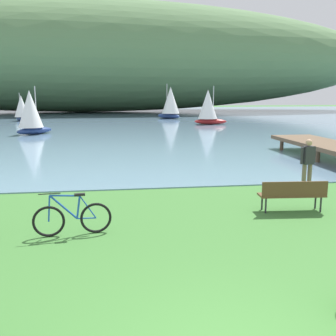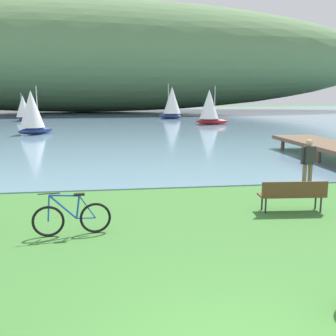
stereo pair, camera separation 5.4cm
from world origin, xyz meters
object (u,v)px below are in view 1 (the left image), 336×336
(park_bench_near_camera, at_px, (293,193))
(sailboat_nearest_to_shore, at_px, (31,112))
(person_at_shoreline, at_px, (308,161))
(sailboat_mid_bay, at_px, (21,108))
(sailboat_toward_hillside, at_px, (170,102))
(bicycle_beside_path, at_px, (72,218))
(sailboat_far_off, at_px, (208,106))

(park_bench_near_camera, xyz_separation_m, sailboat_nearest_to_shore, (-11.02, 22.17, 1.27))
(person_at_shoreline, bearing_deg, sailboat_mid_bay, 114.99)
(sailboat_nearest_to_shore, height_order, sailboat_toward_hillside, sailboat_toward_hillside)
(park_bench_near_camera, bearing_deg, sailboat_toward_hillside, 86.28)
(park_bench_near_camera, height_order, bicycle_beside_path, bicycle_beside_path)
(bicycle_beside_path, xyz_separation_m, sailboat_far_off, (10.86, 31.29, 1.48))
(bicycle_beside_path, relative_size, sailboat_nearest_to_shore, 0.47)
(bicycle_beside_path, bearing_deg, sailboat_far_off, 70.86)
(park_bench_near_camera, xyz_separation_m, person_at_shoreline, (1.59, 2.31, 0.46))
(park_bench_near_camera, distance_m, sailboat_mid_bay, 41.05)
(bicycle_beside_path, distance_m, person_at_shoreline, 8.10)
(park_bench_near_camera, height_order, sailboat_mid_bay, sailboat_mid_bay)
(sailboat_mid_bay, bearing_deg, sailboat_far_off, -21.26)
(bicycle_beside_path, distance_m, sailboat_toward_hillside, 42.16)
(bicycle_beside_path, relative_size, sailboat_mid_bay, 0.54)
(sailboat_far_off, bearing_deg, sailboat_toward_hillside, 103.85)
(bicycle_beside_path, height_order, sailboat_toward_hillside, sailboat_toward_hillside)
(sailboat_nearest_to_shore, relative_size, sailboat_toward_hillside, 0.85)
(bicycle_beside_path, distance_m, sailboat_mid_bay, 40.26)
(bicycle_beside_path, distance_m, sailboat_nearest_to_shore, 23.80)
(sailboat_toward_hillside, xyz_separation_m, sailboat_far_off, (2.46, -9.99, -0.22))
(sailboat_toward_hillside, bearing_deg, bicycle_beside_path, -101.50)
(park_bench_near_camera, xyz_separation_m, sailboat_mid_bay, (-15.11, 38.15, 1.05))
(park_bench_near_camera, distance_m, sailboat_toward_hillside, 40.40)
(park_bench_near_camera, height_order, sailboat_far_off, sailboat_far_off)
(sailboat_nearest_to_shore, bearing_deg, sailboat_far_off, 26.76)
(person_at_shoreline, distance_m, sailboat_toward_hillside, 38.01)
(sailboat_nearest_to_shore, relative_size, sailboat_mid_bay, 1.15)
(person_at_shoreline, bearing_deg, park_bench_near_camera, -124.59)
(sailboat_toward_hillside, bearing_deg, sailboat_far_off, -76.15)
(sailboat_nearest_to_shore, relative_size, sailboat_far_off, 0.96)
(sailboat_nearest_to_shore, distance_m, sailboat_far_off, 18.04)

